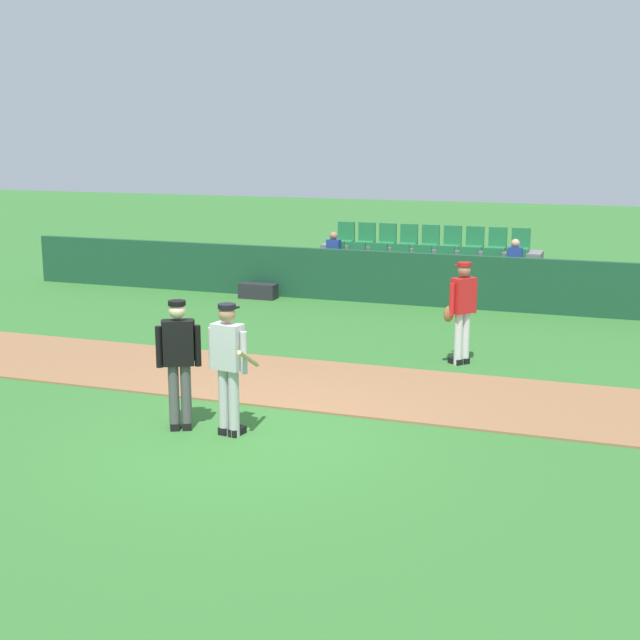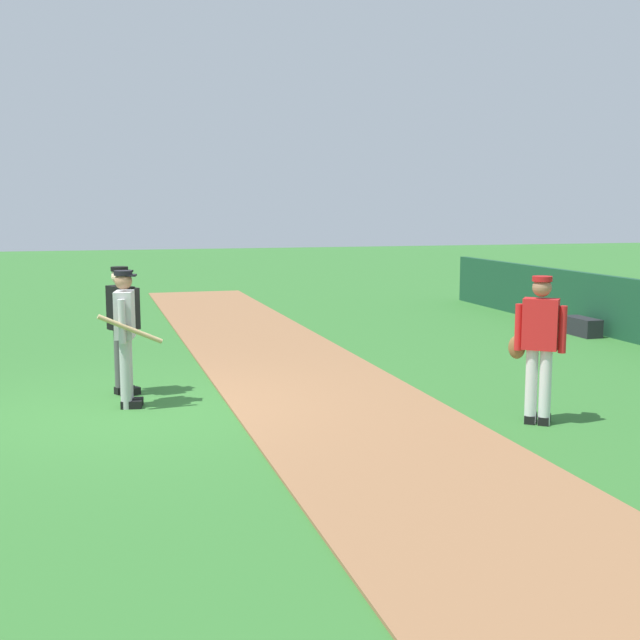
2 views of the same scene
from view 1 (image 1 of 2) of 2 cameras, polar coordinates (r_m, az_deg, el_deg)
ground_plane at (r=11.79m, az=-5.31°, el=-7.36°), size 80.00×80.00×0.00m
infield_dirt_path at (r=14.01m, az=-0.95°, el=-4.07°), size 28.00×2.69×0.03m
dugout_fence at (r=20.34m, az=5.88°, el=2.65°), size 20.00×0.16×1.21m
stadium_bleachers at (r=21.75m, az=6.78°, el=2.94°), size 5.55×2.10×1.65m
batter_grey_jersey at (r=11.48m, az=-5.91°, el=-2.84°), size 0.64×0.80×1.76m
umpire_home_plate at (r=11.79m, az=-9.10°, el=-2.37°), size 0.54×0.44×1.76m
runner_red_jersey at (r=15.15m, az=9.15°, el=0.70°), size 0.53×0.54×1.76m
equipment_bag at (r=21.13m, az=-4.02°, el=1.88°), size 0.90×0.36×0.36m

